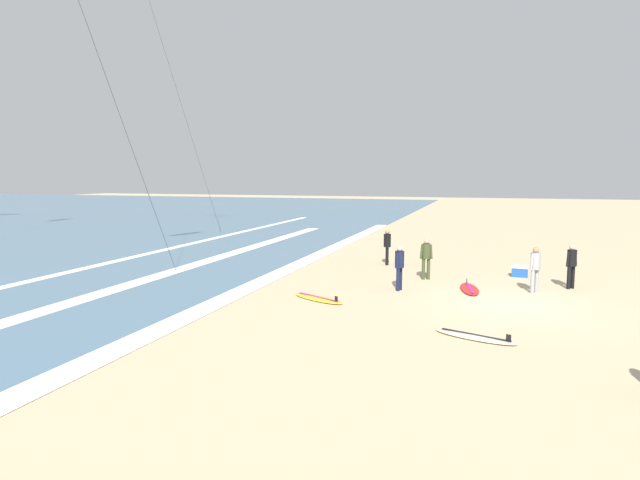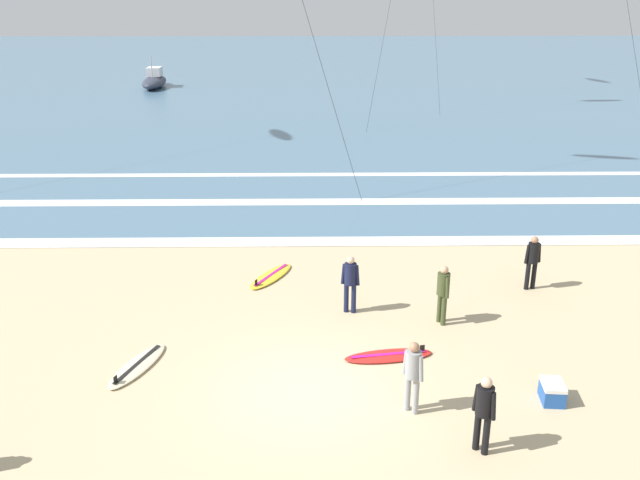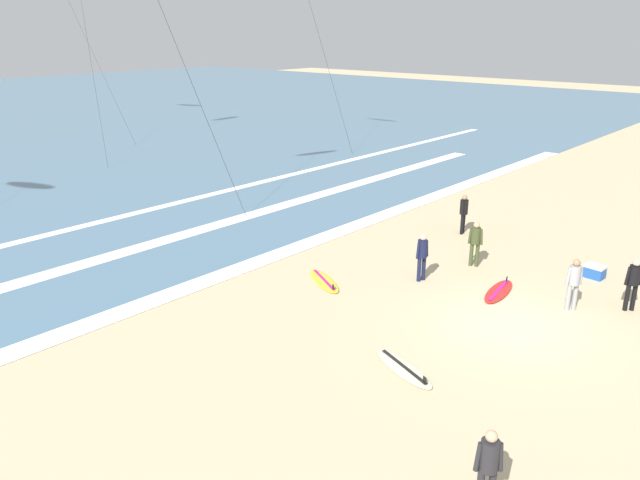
# 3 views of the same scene
# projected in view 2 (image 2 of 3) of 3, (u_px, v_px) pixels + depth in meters

# --- Properties ---
(ground_plane) EXTENTS (160.00, 160.00, 0.00)m
(ground_plane) POSITION_uv_depth(u_px,v_px,m) (305.00, 390.00, 14.79)
(ground_plane) COLOR tan
(ocean_surface) EXTENTS (140.00, 90.00, 0.01)m
(ocean_surface) POSITION_uv_depth(u_px,v_px,m) (308.00, 73.00, 64.81)
(ocean_surface) COLOR slate
(ocean_surface) RESTS_ON ground
(wave_foam_shoreline) EXTENTS (46.98, 0.88, 0.01)m
(wave_foam_shoreline) POSITION_uv_depth(u_px,v_px,m) (357.00, 241.00, 23.16)
(wave_foam_shoreline) COLOR white
(wave_foam_shoreline) RESTS_ON ocean_surface
(wave_foam_mid_break) EXTENTS (40.54, 0.83, 0.01)m
(wave_foam_mid_break) POSITION_uv_depth(u_px,v_px,m) (325.00, 202.00, 27.27)
(wave_foam_mid_break) COLOR white
(wave_foam_mid_break) RESTS_ON ocean_surface
(wave_foam_outer_break) EXTENTS (57.36, 0.54, 0.01)m
(wave_foam_outer_break) POSITION_uv_depth(u_px,v_px,m) (350.00, 174.00, 31.09)
(wave_foam_outer_break) COLOR white
(wave_foam_outer_break) RESTS_ON ocean_surface
(surfer_right_near) EXTENTS (0.41, 0.44, 1.60)m
(surfer_right_near) POSITION_uv_depth(u_px,v_px,m) (484.00, 408.00, 12.55)
(surfer_right_near) COLOR black
(surfer_right_near) RESTS_ON ground
(surfer_left_far) EXTENTS (0.51, 0.32, 1.60)m
(surfer_left_far) POSITION_uv_depth(u_px,v_px,m) (350.00, 279.00, 17.94)
(surfer_left_far) COLOR #141938
(surfer_left_far) RESTS_ON ground
(surfer_mid_group) EXTENTS (0.43, 0.41, 1.60)m
(surfer_mid_group) POSITION_uv_depth(u_px,v_px,m) (413.00, 371.00, 13.74)
(surfer_mid_group) COLOR gray
(surfer_mid_group) RESTS_ON ground
(surfer_foreground_main) EXTENTS (0.32, 0.51, 1.60)m
(surfer_foreground_main) POSITION_uv_depth(u_px,v_px,m) (443.00, 289.00, 17.35)
(surfer_foreground_main) COLOR #384223
(surfer_foreground_main) RESTS_ON ground
(surfer_background_far) EXTENTS (0.51, 0.32, 1.60)m
(surfer_background_far) POSITION_uv_depth(u_px,v_px,m) (533.00, 258.00, 19.31)
(surfer_background_far) COLOR black
(surfer_background_far) RESTS_ON ground
(surfboard_right_spare) EXTENTS (1.52, 2.13, 0.25)m
(surfboard_right_spare) POSITION_uv_depth(u_px,v_px,m) (271.00, 276.00, 20.36)
(surfboard_right_spare) COLOR yellow
(surfboard_right_spare) RESTS_ON ground
(surfboard_left_pile) EXTENTS (1.30, 2.18, 0.25)m
(surfboard_left_pile) POSITION_uv_depth(u_px,v_px,m) (137.00, 366.00, 15.65)
(surfboard_left_pile) COLOR beige
(surfboard_left_pile) RESTS_ON ground
(surfboard_near_water) EXTENTS (2.17, 0.92, 0.25)m
(surfboard_near_water) POSITION_uv_depth(u_px,v_px,m) (388.00, 356.00, 16.06)
(surfboard_near_water) COLOR red
(surfboard_near_water) RESTS_ON ground
(offshore_boat) EXTENTS (1.82, 5.24, 2.70)m
(offshore_boat) POSITION_uv_depth(u_px,v_px,m) (154.00, 81.00, 55.79)
(offshore_boat) COLOR #2D3342
(offshore_boat) RESTS_ON ground
(cooler_box) EXTENTS (0.50, 0.65, 0.44)m
(cooler_box) POSITION_uv_depth(u_px,v_px,m) (552.00, 392.00, 14.35)
(cooler_box) COLOR #1E4C9E
(cooler_box) RESTS_ON ground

